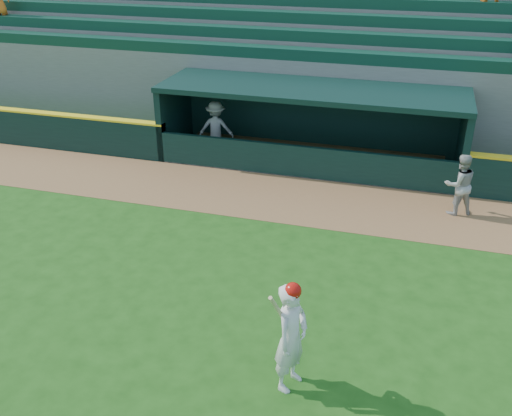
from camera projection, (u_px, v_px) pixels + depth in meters
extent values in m
plane|color=#1C4A12|center=(234.00, 297.00, 11.83)|extent=(120.00, 120.00, 0.00)
cube|color=brown|center=(289.00, 198.00, 16.03)|extent=(40.00, 3.00, 0.01)
imported|color=#9D9D98|center=(460.00, 185.00, 14.86)|extent=(1.00, 0.90, 1.67)
imported|color=#A9AAA4|center=(216.00, 128.00, 18.81)|extent=(1.24, 0.84, 1.77)
cube|color=slate|center=(309.00, 162.00, 18.42)|extent=(9.00, 2.60, 0.04)
cube|color=black|center=(175.00, 116.00, 19.06)|extent=(0.20, 2.60, 2.30)
cube|color=black|center=(464.00, 143.00, 16.76)|extent=(0.20, 2.60, 2.30)
cube|color=black|center=(318.00, 116.00, 19.03)|extent=(9.40, 0.20, 2.30)
cube|color=black|center=(312.00, 90.00, 17.36)|extent=(9.40, 2.80, 0.16)
cube|color=black|center=(301.00, 162.00, 17.16)|extent=(9.00, 0.16, 1.00)
cube|color=brown|center=(314.00, 147.00, 19.00)|extent=(8.40, 0.45, 0.10)
cube|color=slate|center=(321.00, 103.00, 19.34)|extent=(34.00, 0.85, 2.91)
cube|color=#0F3828|center=(323.00, 55.00, 18.50)|extent=(34.00, 0.60, 0.36)
cube|color=slate|center=(326.00, 90.00, 19.97)|extent=(34.00, 0.85, 3.36)
cube|color=#0F3828|center=(328.00, 36.00, 19.03)|extent=(34.00, 0.60, 0.36)
cube|color=slate|center=(330.00, 78.00, 20.60)|extent=(34.00, 0.85, 3.81)
cube|color=#0F3828|center=(333.00, 19.00, 19.55)|extent=(34.00, 0.60, 0.36)
cube|color=slate|center=(335.00, 67.00, 21.22)|extent=(34.00, 0.85, 4.26)
cube|color=#0F3828|center=(338.00, 2.00, 20.08)|extent=(34.00, 0.60, 0.36)
cube|color=slate|center=(338.00, 56.00, 21.85)|extent=(34.00, 0.85, 4.71)
cube|color=slate|center=(342.00, 46.00, 22.48)|extent=(34.00, 0.85, 5.16)
cube|color=slate|center=(346.00, 36.00, 23.11)|extent=(34.00, 0.85, 5.61)
cube|color=slate|center=(348.00, 34.00, 23.60)|extent=(34.50, 0.30, 5.61)
imported|color=silver|center=(291.00, 338.00, 9.18)|extent=(0.66, 0.82, 1.96)
sphere|color=#BB120A|center=(293.00, 291.00, 8.77)|extent=(0.27, 0.27, 0.27)
cylinder|color=#D7C189|center=(278.00, 309.00, 8.73)|extent=(0.21, 0.51, 0.76)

